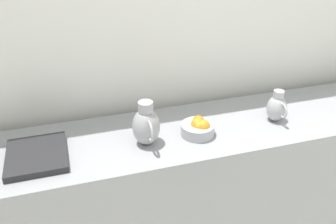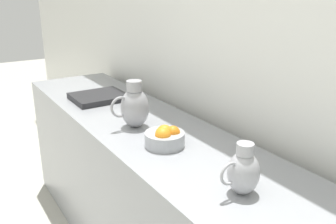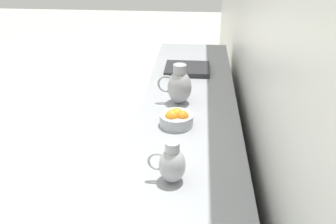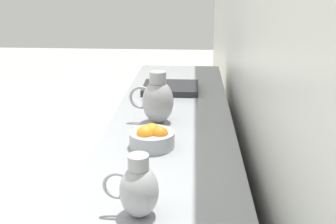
% 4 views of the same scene
% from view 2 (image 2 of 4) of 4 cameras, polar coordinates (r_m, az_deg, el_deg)
% --- Properties ---
extents(orange_bowl, '(0.19, 0.19, 0.10)m').
position_cam_2_polar(orange_bowl, '(1.72, -0.47, -3.91)').
color(orange_bowl, '#9EA0A5').
rests_on(orange_bowl, prep_counter).
extents(metal_pitcher_tall, '(0.21, 0.15, 0.25)m').
position_cam_2_polar(metal_pitcher_tall, '(1.94, -5.27, 0.86)').
color(metal_pitcher_tall, '#939399').
rests_on(metal_pitcher_tall, prep_counter).
extents(metal_pitcher_short, '(0.17, 0.12, 0.20)m').
position_cam_2_polar(metal_pitcher_short, '(1.35, 11.59, -9.03)').
color(metal_pitcher_short, '#A3A3A8').
rests_on(metal_pitcher_short, prep_counter).
extents(counter_sink_basin, '(0.34, 0.30, 0.04)m').
position_cam_2_polar(counter_sink_basin, '(2.48, -10.70, 2.33)').
color(counter_sink_basin, '#232326').
rests_on(counter_sink_basin, prep_counter).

